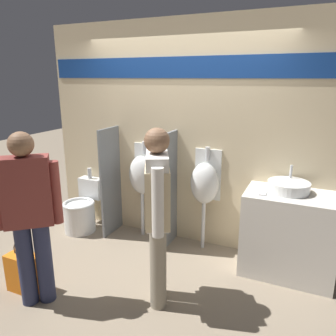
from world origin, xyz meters
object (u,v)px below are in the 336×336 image
object	(u,v)px
sink_basin	(289,187)
urinal_far	(205,183)
toilet	(82,211)
person_in_vest	(157,206)
urinal_near_counter	(142,175)
person_with_lanyard	(29,213)
shopping_bag	(24,272)
cell_phone	(263,193)

from	to	relation	value
sink_basin	urinal_far	bearing A→B (deg)	173.65
urinal_far	toilet	bearing A→B (deg)	-172.74
urinal_far	person_in_vest	bearing A→B (deg)	-93.49
urinal_near_counter	person_with_lanyard	distance (m)	1.62
toilet	person_in_vest	xyz separation A→B (m)	(1.61, -0.92, 0.68)
person_in_vest	shopping_bag	world-z (taller)	person_in_vest
person_in_vest	shopping_bag	bearing A→B (deg)	80.90
urinal_far	sink_basin	bearing A→B (deg)	-6.35
person_with_lanyard	cell_phone	bearing A→B (deg)	-3.56
person_in_vest	cell_phone	bearing A→B (deg)	-68.74
sink_basin	person_in_vest	distance (m)	1.44
toilet	shopping_bag	distance (m)	1.37
sink_basin	person_with_lanyard	bearing A→B (deg)	-143.51
sink_basin	shopping_bag	bearing A→B (deg)	-147.71
urinal_near_counter	toilet	xyz separation A→B (m)	(-0.84, -0.21, -0.56)
sink_basin	shopping_bag	size ratio (longest dim) A/B	0.80
toilet	person_with_lanyard	size ratio (longest dim) A/B	0.51
cell_phone	shopping_bag	bearing A→B (deg)	-148.26
person_with_lanyard	shopping_bag	bearing A→B (deg)	124.43
sink_basin	urinal_far	distance (m)	0.95
sink_basin	shopping_bag	world-z (taller)	sink_basin
cell_phone	shopping_bag	xyz separation A→B (m)	(-2.04, -1.26, -0.71)
shopping_bag	cell_phone	bearing A→B (deg)	31.74
urinal_far	toilet	world-z (taller)	urinal_far
urinal_far	shopping_bag	distance (m)	2.13
person_with_lanyard	shopping_bag	distance (m)	0.74
urinal_far	person_with_lanyard	world-z (taller)	person_with_lanyard
urinal_near_counter	toilet	bearing A→B (deg)	-165.70
sink_basin	person_in_vest	size ratio (longest dim) A/B	0.26
sink_basin	cell_phone	xyz separation A→B (m)	(-0.23, -0.17, -0.05)
cell_phone	urinal_far	world-z (taller)	urinal_far
urinal_far	toilet	xyz separation A→B (m)	(-1.68, -0.21, -0.56)
person_in_vest	urinal_far	bearing A→B (deg)	-30.20
person_in_vest	shopping_bag	xyz separation A→B (m)	(-1.26, -0.40, -0.76)
urinal_near_counter	toilet	size ratio (longest dim) A/B	1.53
sink_basin	person_with_lanyard	distance (m)	2.52
sink_basin	toilet	distance (m)	2.70
sink_basin	urinal_far	world-z (taller)	urinal_far
person_in_vest	person_with_lanyard	distance (m)	1.13
urinal_far	person_with_lanyard	distance (m)	1.94
person_in_vest	sink_basin	bearing A→B (deg)	-70.92
person_in_vest	person_with_lanyard	size ratio (longest dim) A/B	1.02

